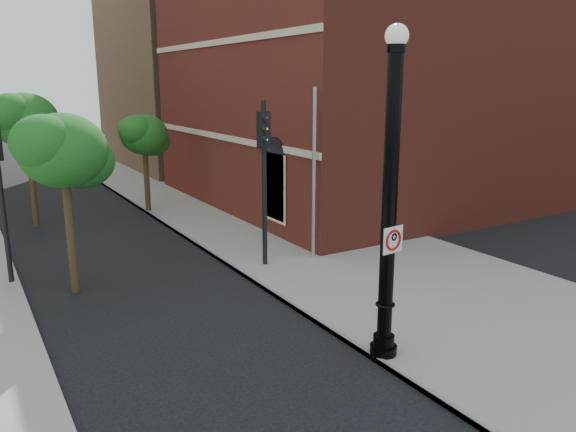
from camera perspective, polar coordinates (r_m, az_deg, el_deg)
ground at (r=11.94m, az=-0.66°, el=-15.94°), size 120.00×120.00×0.00m
sidewalk_right at (r=22.82m, az=-0.27°, el=-1.26°), size 8.00×60.00×0.12m
curb_edge at (r=21.15m, az=-9.53°, el=-2.61°), size 0.10×60.00×0.14m
brick_wall_building at (r=31.29m, az=12.22°, el=13.91°), size 22.30×16.30×12.50m
bg_building_tan_b at (r=44.41m, az=-2.36°, el=14.94°), size 22.00×14.00×14.00m
lamppost at (r=11.65m, az=10.23°, el=0.07°), size 0.59×0.59×6.95m
no_parking_sign at (r=11.62m, az=10.62°, el=-2.38°), size 0.56×0.11×0.56m
traffic_signal_right at (r=17.46m, az=-2.44°, el=5.95°), size 0.40×0.46×5.31m
utility_pole at (r=18.29m, az=2.65°, el=4.00°), size 0.11×0.11×5.72m
street_tree_a at (r=16.48m, az=-21.79°, el=6.02°), size 2.81×2.54×5.07m
street_tree_b at (r=24.92m, az=-25.03°, el=8.66°), size 3.03×2.74×5.46m
street_tree_c at (r=26.04m, az=-14.37°, el=7.90°), size 2.48×2.24×4.47m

